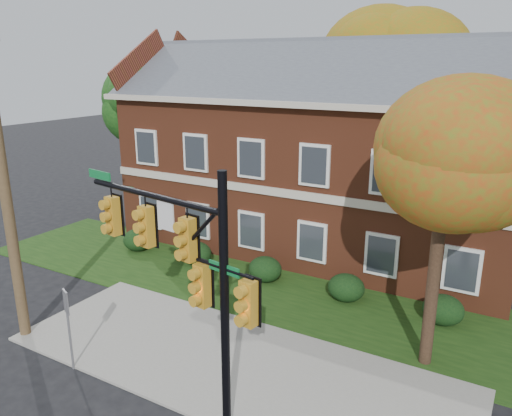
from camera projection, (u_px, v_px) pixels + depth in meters
The scene contains 15 objects.
ground at pixel (212, 382), 14.10m from camera, with size 120.00×120.00×0.00m, color black.
sidewalk at pixel (231, 363), 14.92m from camera, with size 14.00×5.00×0.08m, color gray.
grass_strip at pixel (302, 298), 19.08m from camera, with size 30.00×6.00×0.04m, color #193811.
apartment_building at pixel (319, 144), 23.59m from camera, with size 18.80×8.80×9.74m.
hedge_far_left at pixel (137, 240), 23.85m from camera, with size 1.40×1.26×1.05m, color black.
hedge_left at pixel (196, 253), 22.16m from camera, with size 1.40×1.26×1.05m, color black.
hedge_center at pixel (265, 269), 20.48m from camera, with size 1.40×1.26×1.05m, color black.
hedge_right at pixel (346, 288), 18.80m from camera, with size 1.40×1.26×1.05m, color black.
hedge_far_right at pixel (443, 310), 17.12m from camera, with size 1.40×1.26×1.05m, color black.
tree_near_right at pixel (457, 143), 12.93m from camera, with size 4.50×4.25×8.58m.
tree_left_rear at pixel (145, 101), 26.87m from camera, with size 5.40×5.10×8.88m.
tree_far_rear at pixel (398, 60), 28.38m from camera, with size 6.84×6.46×11.52m.
traffic_signal at pixel (188, 267), 11.71m from camera, with size 5.81×1.13×6.55m.
utility_pole at pixel (4, 185), 15.11m from camera, with size 1.57×0.37×10.08m.
sign_post at pixel (68, 316), 14.24m from camera, with size 0.35×0.19×2.52m.
Camera 1 is at (7.17, -9.89, 8.69)m, focal length 35.00 mm.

